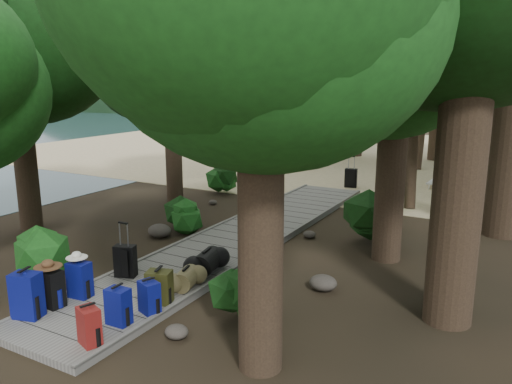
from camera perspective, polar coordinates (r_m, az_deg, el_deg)
The scene contains 45 objects.
ground at distance 11.29m, azimuth -4.02°, elevation -6.74°, with size 120.00×120.00×0.00m, color #2E2317.
sand_beach at distance 25.85m, azimuth 15.70°, elevation 3.90°, with size 40.00×22.00×0.02m, color #CFB98C.
water_bay at distance 50.95m, azimuth -19.24°, elevation 7.78°, with size 50.00×60.00×0.02m, color #25454C.
distant_hill at distance 73.17m, azimuth -9.95°, elevation 9.57°, with size 32.00×16.00×12.00m, color black.
boardwalk at distance 12.08m, azimuth -1.43°, elevation -5.10°, with size 2.00×12.00×0.12m, color gray.
backpack_left_a at distance 8.66m, azimuth -24.75°, elevation -10.43°, with size 0.43×0.30×0.80m, color navy, non-canonical shape.
backpack_left_b at distance 8.91m, azimuth -22.32°, elevation -9.96°, with size 0.37×0.27×0.69m, color black, non-canonical shape.
backpack_left_c at distance 9.11m, azimuth -19.52°, elevation -9.23°, with size 0.37×0.26×0.68m, color navy, non-canonical shape.
backpack_right_a at distance 7.56m, azimuth -18.54°, elevation -14.13°, with size 0.34×0.24×0.60m, color maroon, non-canonical shape.
backpack_right_b at distance 8.00m, azimuth -15.47°, elevation -12.28°, with size 0.35×0.24×0.63m, color navy, non-canonical shape.
backpack_right_c at distance 8.25m, azimuth -12.10°, elevation -11.49°, with size 0.34×0.24×0.58m, color navy, non-canonical shape.
backpack_right_d at distance 8.55m, azimuth -10.99°, elevation -10.42°, with size 0.40×0.29×0.61m, color #343613, non-canonical shape.
duffel_right_khaki at distance 9.08m, azimuth -7.98°, elevation -9.78°, with size 0.36×0.54×0.36m, color olive, non-canonical shape.
duffel_right_black at distance 9.72m, azimuth -5.62°, elevation -7.94°, with size 0.43×0.69×0.43m, color black, non-canonical shape.
suitcase_on_boardwalk at distance 9.78m, azimuth -14.70°, elevation -7.63°, with size 0.39×0.22×0.61m, color black, non-canonical shape.
lone_suitcase_on_sand at distance 18.00m, azimuth 10.79°, elevation 1.58°, with size 0.42×0.24×0.66m, color black, non-canonical shape.
hat_brown at distance 8.76m, azimuth -22.71°, elevation -7.50°, with size 0.44×0.44×0.13m, color #51351E, non-canonical shape.
hat_white at distance 9.03m, azimuth -19.83°, elevation -6.72°, with size 0.36×0.36×0.12m, color silver, non-canonical shape.
kayak at distance 21.40m, azimuth 5.09°, elevation 3.09°, with size 0.78×3.56×0.36m, color #B3320F.
sun_lounger at distance 18.89m, azimuth 20.26°, elevation 1.49°, with size 0.63×1.96×0.63m, color silver, non-canonical shape.
tree_right_a at distance 6.02m, azimuth 0.59°, elevation 16.66°, with size 5.00×5.00×8.33m, color black, non-canonical shape.
tree_right_c at distance 10.51m, azimuth 15.94°, elevation 15.30°, with size 4.98×4.98×8.62m, color black, non-canonical shape.
tree_right_e at distance 15.33m, azimuth 25.19°, elevation 15.05°, with size 5.21×5.21×9.38m, color black, non-canonical shape.
tree_left_b at distance 13.69m, azimuth -25.73°, elevation 12.34°, with size 4.40×4.40×7.91m, color black, non-canonical shape.
tree_left_c at distance 15.66m, azimuth -9.69°, elevation 12.34°, with size 4.25×4.25×7.40m, color black, non-canonical shape.
tree_back_a at distance 25.43m, azimuth 11.72°, elevation 14.39°, with size 5.33×5.33×9.23m, color black, non-canonical shape.
tree_back_b at distance 25.17m, azimuth 20.71°, elevation 15.49°, with size 5.96×5.96×10.64m, color black, non-canonical shape.
tree_back_d at distance 26.16m, azimuth 3.47°, elevation 13.55°, with size 4.98×4.98×8.30m, color black, non-canonical shape.
palm_right_a at distance 15.34m, azimuth 18.79°, elevation 12.13°, with size 4.43×4.43×7.55m, color #184212, non-canonical shape.
palm_right_b at distance 19.85m, azimuth 26.24°, elevation 14.35°, with size 4.93×4.93×9.52m, color #184212, non-canonical shape.
palm_right_c at distance 22.26m, azimuth 19.35°, elevation 11.64°, with size 4.54×4.54×7.22m, color #184212, non-canonical shape.
palm_left_a at distance 17.86m, azimuth -4.87°, elevation 11.84°, with size 4.40×4.40×7.00m, color #184212, non-canonical shape.
rock_left_b at distance 11.58m, azimuth -22.06°, elevation -6.62°, with size 0.39×0.35×0.21m, color #4C473F, non-canonical shape.
rock_left_c at distance 12.41m, azimuth -10.97°, elevation -4.36°, with size 0.59×0.53×0.32m, color #4C473F, non-canonical shape.
rock_left_d at distance 15.41m, azimuth -4.96°, elevation -1.17°, with size 0.26×0.23×0.14m, color #4C473F, non-canonical shape.
rock_right_a at distance 7.77m, azimuth -9.07°, elevation -15.50°, with size 0.37×0.33×0.20m, color #4C473F, non-canonical shape.
rock_right_b at distance 9.31m, azimuth 7.68°, elevation -10.24°, with size 0.51×0.46×0.28m, color #4C473F, non-canonical shape.
rock_right_c at distance 12.22m, azimuth 6.12°, elevation -4.83°, with size 0.31×0.28×0.17m, color #4C473F, non-canonical shape.
rock_right_d at distance 13.37m, azimuth 14.63°, elevation -3.28°, with size 0.60×0.54×0.33m, color #4C473F, non-canonical shape.
shrub_left_a at distance 10.45m, azimuth -23.72°, elevation -6.30°, with size 1.20×1.20×1.08m, color #164514, non-canonical shape.
shrub_left_b at distance 12.71m, azimuth -8.49°, elevation -2.53°, with size 0.98×0.98×0.88m, color #164514, non-canonical shape.
shrub_left_c at distance 16.73m, azimuth -3.93°, elevation 1.32°, with size 1.02×1.02×0.92m, color #164514, non-canonical shape.
shrub_right_a at distance 7.93m, azimuth -1.74°, elevation -11.40°, with size 1.14×1.14×1.02m, color #164514, non-canonical shape.
shrub_right_b at distance 11.93m, azimuth 13.58°, elevation -2.62°, with size 1.49×1.49×1.34m, color #164514, non-canonical shape.
shrub_right_c at distance 15.40m, azimuth 14.84°, elevation -0.58°, with size 0.73×0.73×0.66m, color #164514, non-canonical shape.
Camera 1 is at (5.84, -8.91, 3.75)m, focal length 35.00 mm.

